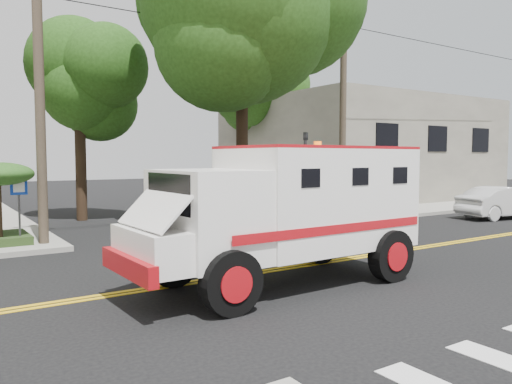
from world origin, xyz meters
TOP-DOWN VIEW (x-y plane):
  - ground at (0.00, 0.00)m, footprint 100.00×100.00m
  - sidewalk_ne at (13.50, 13.50)m, footprint 17.00×17.00m
  - building_right at (15.00, 14.00)m, footprint 14.00×12.00m
  - utility_pole_left at (-5.60, 6.00)m, footprint 0.28×0.28m
  - utility_pole_right at (6.30, 6.20)m, footprint 0.28×0.28m
  - tree_main at (1.94, 6.21)m, footprint 6.08×5.70m
  - tree_left at (-2.68, 11.79)m, footprint 4.48×4.20m
  - tree_right at (8.84, 15.77)m, footprint 4.80×4.50m
  - traffic_signal at (3.80, 5.60)m, footprint 0.15×0.18m
  - accessibility_sign at (-6.20, 6.17)m, footprint 0.45×0.10m
  - armored_truck at (-2.13, -1.14)m, footprint 6.38×2.71m
  - parked_sedan at (12.41, 2.65)m, footprint 4.38×2.17m
  - pedestrian_a at (6.45, 8.62)m, footprint 0.66×0.47m
  - pedestrian_b at (9.28, 8.97)m, footprint 0.98×0.89m

SIDE VIEW (x-z plane):
  - ground at x=0.00m, z-range 0.00..0.00m
  - sidewalk_ne at x=13.50m, z-range 0.00..0.15m
  - parked_sedan at x=12.41m, z-range 0.00..1.38m
  - pedestrian_b at x=9.28m, z-range 0.15..1.80m
  - pedestrian_a at x=6.45m, z-range 0.15..1.86m
  - accessibility_sign at x=-6.20m, z-range 0.35..2.38m
  - armored_truck at x=-2.13m, z-range 0.20..3.07m
  - traffic_signal at x=3.80m, z-range 0.43..4.03m
  - building_right at x=15.00m, z-range 0.15..6.15m
  - utility_pole_left at x=-5.60m, z-range 0.00..9.00m
  - utility_pole_right at x=6.30m, z-range 0.00..9.00m
  - tree_left at x=-2.68m, z-range 1.88..9.58m
  - tree_right at x=8.84m, z-range 1.99..10.19m
  - tree_main at x=1.94m, z-range 2.27..12.12m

